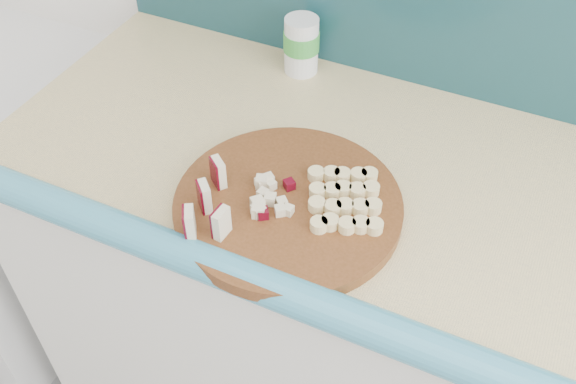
# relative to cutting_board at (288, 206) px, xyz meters

# --- Properties ---
(cutting_board) EXTENTS (0.49, 0.49, 0.02)m
(cutting_board) POSITION_rel_cutting_board_xyz_m (0.00, 0.00, 0.00)
(cutting_board) COLOR #49280F
(cutting_board) RESTS_ON kitchen_counter
(apple_wedges) EXTENTS (0.09, 0.15, 0.05)m
(apple_wedges) POSITION_rel_cutting_board_xyz_m (-0.10, -0.08, 0.04)
(apple_wedges) COLOR beige
(apple_wedges) RESTS_ON cutting_board
(apple_chunks) EXTENTS (0.06, 0.06, 0.02)m
(apple_chunks) POSITION_rel_cutting_board_xyz_m (-0.02, -0.01, 0.02)
(apple_chunks) COLOR beige
(apple_chunks) RESTS_ON cutting_board
(banana_slices) EXTENTS (0.15, 0.16, 0.02)m
(banana_slices) POSITION_rel_cutting_board_xyz_m (0.08, 0.04, 0.02)
(banana_slices) COLOR beige
(banana_slices) RESTS_ON cutting_board
(canister) EXTENTS (0.07, 0.07, 0.12)m
(canister) POSITION_rel_cutting_board_xyz_m (-0.14, 0.37, 0.05)
(canister) COLOR silver
(canister) RESTS_ON kitchen_counter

